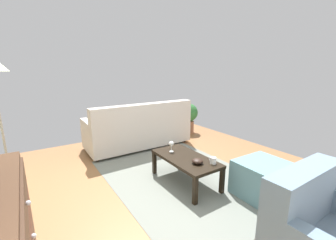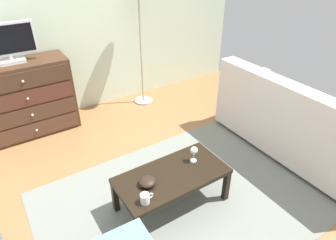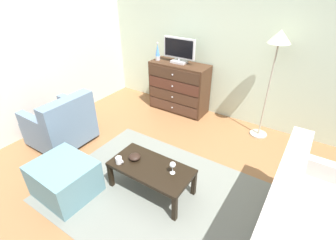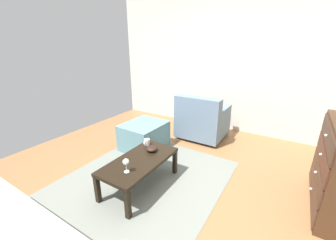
% 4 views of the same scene
% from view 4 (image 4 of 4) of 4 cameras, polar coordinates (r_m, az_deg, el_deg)
% --- Properties ---
extents(ground_plane, '(5.33, 4.83, 0.05)m').
position_cam_4_polar(ground_plane, '(2.76, -3.41, -17.96)').
color(ground_plane, '#8C5E39').
extents(wall_plain_left, '(0.12, 4.83, 2.67)m').
position_cam_4_polar(wall_plain_left, '(4.39, 15.32, 14.91)').
color(wall_plain_left, beige).
rests_on(wall_plain_left, ground_plane).
extents(area_rug, '(2.60, 1.90, 0.01)m').
position_cam_4_polar(area_rug, '(2.72, -9.61, -18.11)').
color(area_rug, slate).
rests_on(area_rug, ground_plane).
extents(coffee_table, '(1.00, 0.50, 0.37)m').
position_cam_4_polar(coffee_table, '(2.58, -7.77, -11.52)').
color(coffee_table, black).
rests_on(coffee_table, ground_plane).
extents(wine_glass, '(0.07, 0.07, 0.16)m').
position_cam_4_polar(wine_glass, '(2.30, -11.41, -11.27)').
color(wine_glass, silver).
rests_on(wine_glass, coffee_table).
extents(mug, '(0.11, 0.08, 0.08)m').
position_cam_4_polar(mug, '(2.87, -5.80, -5.99)').
color(mug, silver).
rests_on(mug, coffee_table).
extents(bowl_decorative, '(0.15, 0.15, 0.07)m').
position_cam_4_polar(bowl_decorative, '(2.71, -4.44, -7.83)').
color(bowl_decorative, black).
rests_on(bowl_decorative, coffee_table).
extents(armchair, '(0.80, 0.82, 0.83)m').
position_cam_4_polar(armchair, '(3.93, 9.28, -0.09)').
color(armchair, '#332319').
rests_on(armchair, ground_plane).
extents(ottoman, '(0.72, 0.62, 0.44)m').
position_cam_4_polar(ottoman, '(3.55, -6.53, -4.28)').
color(ottoman, slate).
rests_on(ottoman, ground_plane).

